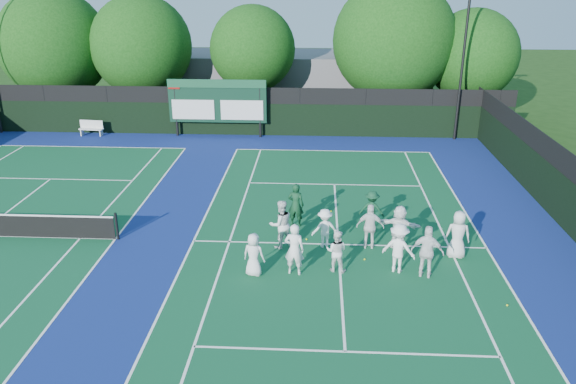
{
  "coord_description": "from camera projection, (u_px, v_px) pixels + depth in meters",
  "views": [
    {
      "loc": [
        -0.86,
        -17.94,
        9.52
      ],
      "look_at": [
        -2.0,
        3.0,
        1.3
      ],
      "focal_mm": 35.0,
      "sensor_mm": 36.0,
      "label": 1
    }
  ],
  "objects": [
    {
      "name": "player_front_4",
      "position": [
        427.0,
        252.0,
        18.5
      ],
      "size": [
        1.17,
        0.74,
        1.85
      ],
      "primitive_type": "imported",
      "rotation": [
        0.0,
        0.0,
        2.85
      ],
      "color": "white",
      "rests_on": "ground"
    },
    {
      "name": "tree_a",
      "position": [
        57.0,
        48.0,
        37.47
      ],
      "size": [
        7.27,
        7.27,
        8.66
      ],
      "color": "black",
      "rests_on": "ground"
    },
    {
      "name": "near_court",
      "position": [
        338.0,
        244.0,
        21.03
      ],
      "size": [
        11.05,
        23.85,
        0.01
      ],
      "color": "#104F2C",
      "rests_on": "ground"
    },
    {
      "name": "ground",
      "position": [
        339.0,
        257.0,
        20.11
      ],
      "size": [
        120.0,
        120.0,
        0.0
      ],
      "primitive_type": "plane",
      "color": "#19380F",
      "rests_on": "ground"
    },
    {
      "name": "light_pole_right",
      "position": [
        466.0,
        33.0,
        32.02
      ],
      "size": [
        1.2,
        0.3,
        10.12
      ],
      "color": "black",
      "rests_on": "ground"
    },
    {
      "name": "bench",
      "position": [
        91.0,
        127.0,
        34.97
      ],
      "size": [
        1.55,
        0.56,
        0.96
      ],
      "color": "silver",
      "rests_on": "ground"
    },
    {
      "name": "tennis_ball_4",
      "position": [
        331.0,
        211.0,
        23.9
      ],
      "size": [
        0.07,
        0.07,
        0.07
      ],
      "primitive_type": "sphere",
      "color": "#C9D919",
      "rests_on": "ground"
    },
    {
      "name": "court_apron",
      "position": [
        180.0,
        241.0,
        21.34
      ],
      "size": [
        34.0,
        32.0,
        0.01
      ],
      "primitive_type": "cube",
      "color": "navy",
      "rests_on": "ground"
    },
    {
      "name": "tennis_ball_2",
      "position": [
        507.0,
        305.0,
        17.15
      ],
      "size": [
        0.07,
        0.07,
        0.07
      ],
      "primitive_type": "sphere",
      "color": "#C9D919",
      "rests_on": "ground"
    },
    {
      "name": "tree_e",
      "position": [
        474.0,
        57.0,
        36.23
      ],
      "size": [
        5.87,
        5.87,
        7.51
      ],
      "color": "black",
      "rests_on": "ground"
    },
    {
      "name": "tennis_ball_0",
      "position": [
        307.0,
        239.0,
        21.38
      ],
      "size": [
        0.07,
        0.07,
        0.07
      ],
      "primitive_type": "sphere",
      "color": "#C9D919",
      "rests_on": "ground"
    },
    {
      "name": "player_front_1",
      "position": [
        294.0,
        249.0,
        18.69
      ],
      "size": [
        0.73,
        0.54,
        1.84
      ],
      "primitive_type": "imported",
      "rotation": [
        0.0,
        0.0,
        2.99
      ],
      "color": "white",
      "rests_on": "ground"
    },
    {
      "name": "coach_right",
      "position": [
        372.0,
        210.0,
        22.17
      ],
      "size": [
        1.11,
        0.79,
        1.56
      ],
      "primitive_type": "imported",
      "rotation": [
        0.0,
        0.0,
        2.91
      ],
      "color": "#103D24",
      "rests_on": "ground"
    },
    {
      "name": "player_back_2",
      "position": [
        370.0,
        227.0,
        20.49
      ],
      "size": [
        1.05,
        0.53,
        1.73
      ],
      "primitive_type": "imported",
      "rotation": [
        0.0,
        0.0,
        3.03
      ],
      "color": "white",
      "rests_on": "ground"
    },
    {
      "name": "player_back_3",
      "position": [
        399.0,
        227.0,
        20.53
      ],
      "size": [
        1.63,
        0.95,
        1.67
      ],
      "primitive_type": "imported",
      "rotation": [
        0.0,
        0.0,
        2.82
      ],
      "color": "white",
      "rests_on": "ground"
    },
    {
      "name": "player_back_0",
      "position": [
        281.0,
        224.0,
        20.54
      ],
      "size": [
        1.11,
        1.01,
        1.85
      ],
      "primitive_type": "imported",
      "rotation": [
        0.0,
        0.0,
        3.57
      ],
      "color": "white",
      "rests_on": "ground"
    },
    {
      "name": "tree_c",
      "position": [
        255.0,
        51.0,
        36.84
      ],
      "size": [
        5.6,
        5.6,
        7.67
      ],
      "color": "black",
      "rests_on": "ground"
    },
    {
      "name": "clubhouse",
      "position": [
        303.0,
        81.0,
        41.79
      ],
      "size": [
        18.0,
        6.0,
        4.0
      ],
      "primitive_type": "cube",
      "color": "slate",
      "rests_on": "ground"
    },
    {
      "name": "tree_d",
      "position": [
        396.0,
        44.0,
        36.19
      ],
      "size": [
        7.87,
        7.87,
        9.37
      ],
      "color": "black",
      "rests_on": "ground"
    },
    {
      "name": "scoreboard",
      "position": [
        217.0,
        102.0,
        34.15
      ],
      "size": [
        6.0,
        0.21,
        3.55
      ],
      "color": "black",
      "rests_on": "ground"
    },
    {
      "name": "back_fence",
      "position": [
        235.0,
        114.0,
        34.79
      ],
      "size": [
        34.0,
        0.08,
        3.0
      ],
      "color": "black",
      "rests_on": "ground"
    },
    {
      "name": "player_back_1",
      "position": [
        325.0,
        228.0,
        20.62
      ],
      "size": [
        1.08,
        0.79,
        1.5
      ],
      "primitive_type": "imported",
      "rotation": [
        0.0,
        0.0,
        3.41
      ],
      "color": "white",
      "rests_on": "ground"
    },
    {
      "name": "player_front_2",
      "position": [
        336.0,
        251.0,
        18.95
      ],
      "size": [
        0.83,
        0.71,
        1.49
      ],
      "primitive_type": "imported",
      "rotation": [
        0.0,
        0.0,
        2.92
      ],
      "color": "white",
      "rests_on": "ground"
    },
    {
      "name": "player_front_3",
      "position": [
        399.0,
        248.0,
        18.85
      ],
      "size": [
        1.3,
        1.04,
        1.76
      ],
      "primitive_type": "imported",
      "rotation": [
        0.0,
        0.0,
        2.74
      ],
      "color": "white",
      "rests_on": "ground"
    },
    {
      "name": "coach_left",
      "position": [
        296.0,
        205.0,
        22.32
      ],
      "size": [
        0.73,
        0.56,
        1.8
      ],
      "primitive_type": "imported",
      "rotation": [
        0.0,
        0.0,
        2.92
      ],
      "color": "#0F371E",
      "rests_on": "ground"
    },
    {
      "name": "tennis_ball_5",
      "position": [
        365.0,
        259.0,
        19.89
      ],
      "size": [
        0.07,
        0.07,
        0.07
      ],
      "primitive_type": "sphere",
      "color": "#C9D919",
      "rests_on": "ground"
    },
    {
      "name": "player_back_4",
      "position": [
        458.0,
        235.0,
        19.81
      ],
      "size": [
        0.94,
        0.68,
        1.77
      ],
      "primitive_type": "imported",
      "rotation": [
        0.0,
        0.0,
        3.0
      ],
      "color": "silver",
      "rests_on": "ground"
    },
    {
      "name": "tree_b",
      "position": [
        144.0,
        48.0,
        37.18
      ],
      "size": [
        6.63,
        6.63,
        8.31
      ],
      "color": "black",
      "rests_on": "ground"
    },
    {
      "name": "player_front_0",
      "position": [
        254.0,
        255.0,
        18.67
      ],
      "size": [
        0.84,
        0.65,
        1.52
      ],
      "primitive_type": "imported",
      "rotation": [
        0.0,
        0.0,
        2.88
      ],
      "color": "white",
      "rests_on": "ground"
    }
  ]
}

